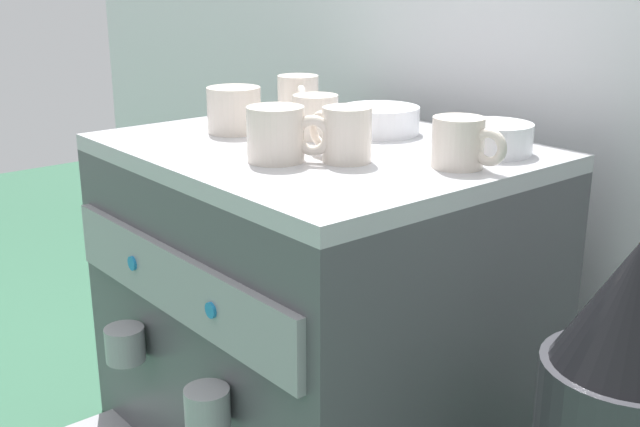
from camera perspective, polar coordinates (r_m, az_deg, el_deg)
tiled_backsplash_wall at (r=1.37m, az=11.72°, el=6.90°), size 2.80×0.03×0.94m
espresso_machine at (r=1.19m, az=-0.16°, el=-6.20°), size 0.57×0.59×0.47m
ceramic_cup_0 at (r=1.20m, az=-6.34°, el=7.51°), size 0.12×0.08×0.07m
ceramic_cup_1 at (r=1.15m, az=-0.52°, el=7.04°), size 0.07×0.10×0.06m
ceramic_cup_2 at (r=1.01m, az=1.80°, el=5.78°), size 0.10×0.06×0.07m
ceramic_cup_3 at (r=1.01m, az=-3.01°, el=5.77°), size 0.10×0.09×0.07m
ceramic_cup_4 at (r=1.31m, az=-1.58°, el=8.44°), size 0.10×0.08×0.07m
ceramic_cup_5 at (r=0.99m, az=10.16°, el=5.07°), size 0.10×0.07×0.06m
ceramic_bowl_0 at (r=1.19m, az=4.47°, el=6.70°), size 0.12×0.12×0.04m
ceramic_bowl_1 at (r=1.08m, az=12.49°, el=5.30°), size 0.10×0.10×0.04m
milk_pitcher at (r=1.60m, az=-10.37°, el=-6.14°), size 0.10×0.10×0.15m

